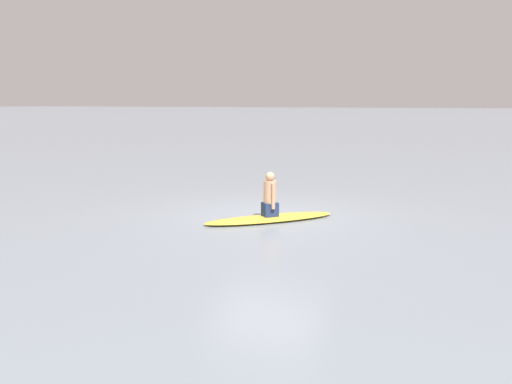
% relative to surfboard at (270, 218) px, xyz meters
% --- Properties ---
extents(ground_plane, '(400.00, 400.00, 0.00)m').
position_rel_surfboard_xyz_m(ground_plane, '(0.53, 0.28, -0.05)').
color(ground_plane, gray).
extents(surfboard, '(2.48, 2.48, 0.09)m').
position_rel_surfboard_xyz_m(surfboard, '(0.00, 0.00, 0.00)').
color(surfboard, gold).
rests_on(surfboard, ground).
extents(person_paddler, '(0.38, 0.38, 0.91)m').
position_rel_surfboard_xyz_m(person_paddler, '(0.00, 0.00, 0.46)').
color(person_paddler, navy).
rests_on(person_paddler, surfboard).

